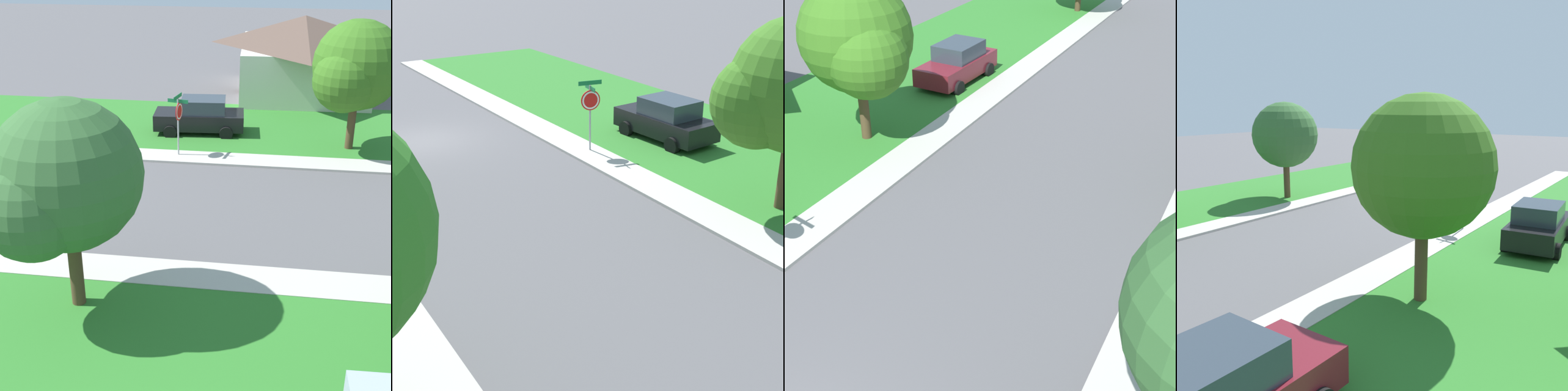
# 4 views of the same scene
# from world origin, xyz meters

# --- Properties ---
(ground_plane) EXTENTS (120.00, 120.00, 0.00)m
(ground_plane) POSITION_xyz_m (0.00, 0.00, 0.00)
(ground_plane) COLOR #565456
(sidewalk_east) EXTENTS (1.40, 56.00, 0.10)m
(sidewalk_east) POSITION_xyz_m (4.70, 12.00, 0.05)
(sidewalk_east) COLOR #B7B2A8
(sidewalk_east) RESTS_ON ground
(sidewalk_west) EXTENTS (1.40, 56.00, 0.10)m
(sidewalk_west) POSITION_xyz_m (-4.70, 12.00, 0.05)
(sidewalk_west) COLOR #B7B2A8
(sidewalk_west) RESTS_ON ground
(stop_sign_far_corner) EXTENTS (0.91, 0.91, 2.77)m
(stop_sign_far_corner) POSITION_xyz_m (-4.87, 4.84, 1.89)
(stop_sign_far_corner) COLOR #9E9EA3
(stop_sign_far_corner) RESTS_ON ground
(car_black_behind_trees) EXTENTS (2.27, 4.42, 1.76)m
(car_black_behind_trees) POSITION_xyz_m (-8.19, 5.33, 0.87)
(car_black_behind_trees) COLOR black
(car_black_behind_trees) RESTS_ON ground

